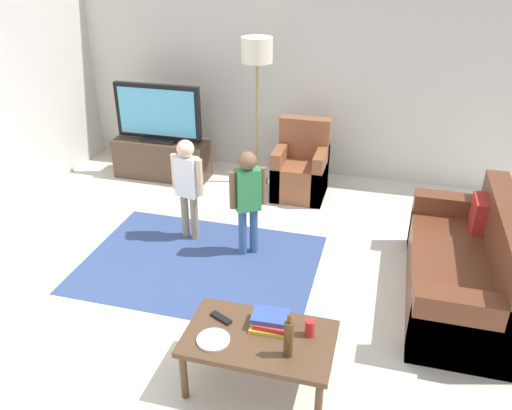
% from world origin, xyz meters
% --- Properties ---
extents(ground, '(7.80, 7.80, 0.00)m').
position_xyz_m(ground, '(0.00, 0.00, 0.00)').
color(ground, beige).
extents(wall_back, '(6.00, 0.12, 2.70)m').
position_xyz_m(wall_back, '(0.00, 3.00, 1.35)').
color(wall_back, silver).
rests_on(wall_back, ground).
extents(area_rug, '(2.20, 1.60, 0.01)m').
position_xyz_m(area_rug, '(-0.53, 0.50, 0.00)').
color(area_rug, '#33477A').
rests_on(area_rug, ground).
extents(tv_stand, '(1.20, 0.44, 0.50)m').
position_xyz_m(tv_stand, '(-1.71, 2.30, 0.24)').
color(tv_stand, '#4C3828').
rests_on(tv_stand, ground).
extents(tv, '(1.10, 0.28, 0.71)m').
position_xyz_m(tv, '(-1.71, 2.28, 0.85)').
color(tv, black).
rests_on(tv, tv_stand).
extents(couch, '(0.80, 1.80, 0.86)m').
position_xyz_m(couch, '(1.86, 0.57, 0.29)').
color(couch, brown).
rests_on(couch, ground).
extents(armchair, '(0.60, 0.60, 0.90)m').
position_xyz_m(armchair, '(0.11, 2.26, 0.30)').
color(armchair, brown).
rests_on(armchair, ground).
extents(floor_lamp, '(0.36, 0.36, 1.78)m').
position_xyz_m(floor_lamp, '(-0.49, 2.45, 1.54)').
color(floor_lamp, '#262626').
rests_on(floor_lamp, ground).
extents(child_near_tv, '(0.35, 0.17, 1.06)m').
position_xyz_m(child_near_tv, '(-0.79, 0.94, 0.64)').
color(child_near_tv, gray).
rests_on(child_near_tv, ground).
extents(child_center, '(0.31, 0.23, 1.06)m').
position_xyz_m(child_center, '(-0.14, 0.81, 0.64)').
color(child_center, '#33598C').
rests_on(child_center, ground).
extents(coffee_table, '(1.00, 0.60, 0.42)m').
position_xyz_m(coffee_table, '(0.40, -0.80, 0.37)').
color(coffee_table, '#513823').
rests_on(coffee_table, ground).
extents(book_stack, '(0.27, 0.22, 0.09)m').
position_xyz_m(book_stack, '(0.45, -0.68, 0.46)').
color(book_stack, yellow).
rests_on(book_stack, coffee_table).
extents(bottle, '(0.06, 0.06, 0.32)m').
position_xyz_m(bottle, '(0.62, -0.92, 0.56)').
color(bottle, '#4C3319').
rests_on(bottle, coffee_table).
extents(tv_remote, '(0.17, 0.12, 0.02)m').
position_xyz_m(tv_remote, '(0.10, -0.70, 0.43)').
color(tv_remote, black).
rests_on(tv_remote, coffee_table).
extents(soda_can, '(0.07, 0.07, 0.12)m').
position_xyz_m(soda_can, '(0.72, -0.70, 0.48)').
color(soda_can, red).
rests_on(soda_can, coffee_table).
extents(plate, '(0.22, 0.22, 0.02)m').
position_xyz_m(plate, '(0.12, -0.92, 0.43)').
color(plate, white).
rests_on(plate, coffee_table).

